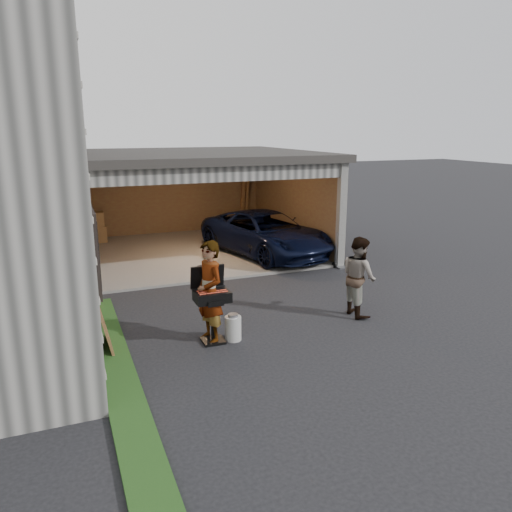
% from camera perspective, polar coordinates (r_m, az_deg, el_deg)
% --- Properties ---
extents(ground, '(80.00, 80.00, 0.00)m').
position_cam_1_polar(ground, '(8.67, -0.68, -9.68)').
color(ground, black).
rests_on(ground, ground).
extents(groundcover_strip, '(0.50, 8.00, 0.06)m').
position_cam_1_polar(groundcover_strip, '(7.31, -14.89, -14.81)').
color(groundcover_strip, '#193814').
rests_on(groundcover_strip, ground).
extents(garage, '(6.80, 6.30, 2.90)m').
position_cam_1_polar(garage, '(14.73, -7.58, 7.78)').
color(garage, '#605E59').
rests_on(garage, ground).
extents(minivan, '(3.00, 4.70, 1.21)m').
position_cam_1_polar(minivan, '(14.08, 1.12, 2.38)').
color(minivan, black).
rests_on(minivan, ground).
extents(woman, '(0.56, 0.72, 1.75)m').
position_cam_1_polar(woman, '(8.40, -5.34, -4.14)').
color(woman, '#9DAFC5').
rests_on(woman, ground).
extents(man, '(0.61, 0.77, 1.55)m').
position_cam_1_polar(man, '(9.80, 11.67, -2.28)').
color(man, '#4D311E').
rests_on(man, ground).
extents(bbq_grill, '(0.58, 0.51, 1.30)m').
position_cam_1_polar(bbq_grill, '(8.41, -5.10, -4.87)').
color(bbq_grill, black).
rests_on(bbq_grill, ground).
extents(propane_tank, '(0.31, 0.31, 0.42)m').
position_cam_1_polar(propane_tank, '(8.64, -2.64, -8.25)').
color(propane_tank, '#BABAB6').
rests_on(propane_tank, ground).
extents(plywood_panel, '(0.24, 0.85, 0.94)m').
position_cam_1_polar(plywood_panel, '(8.54, -17.06, -7.31)').
color(plywood_panel, brown).
rests_on(plywood_panel, ground).
extents(hand_truck, '(0.40, 0.33, 0.94)m').
position_cam_1_polar(hand_truck, '(13.21, 9.67, -0.52)').
color(hand_truck, gray).
rests_on(hand_truck, ground).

